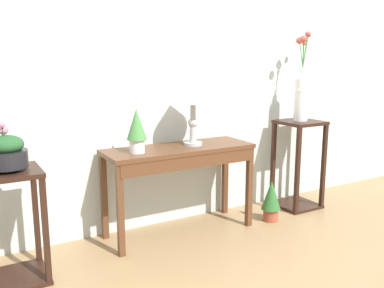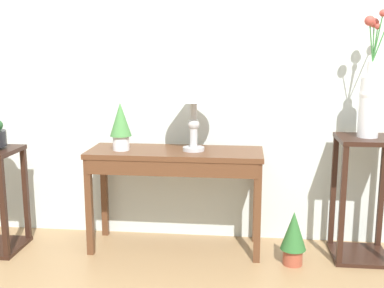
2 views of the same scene
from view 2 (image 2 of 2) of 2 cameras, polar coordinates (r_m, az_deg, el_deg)
The scene contains 7 objects.
back_wall_with_art at distance 3.57m, azimuth -0.92°, elevation 11.00°, with size 9.00×0.10×2.80m.
console_table at distance 3.34m, azimuth -2.04°, elevation -2.50°, with size 1.21×0.43×0.72m.
table_lamp at distance 3.26m, azimuth 0.19°, elevation 6.78°, with size 0.32×0.32×0.58m.
potted_plant_on_console at distance 3.35m, azimuth -8.46°, elevation 2.34°, with size 0.15×0.15×0.33m.
pedestal_stand_right at distance 3.46m, azimuth 19.58°, elevation -6.11°, with size 0.38×0.38×0.84m.
flower_vase_tall_right at distance 3.33m, azimuth 20.36°, elevation 5.32°, with size 0.21×0.17×0.81m.
potted_plant_floor at distance 3.29m, azimuth 11.93°, elevation -10.60°, with size 0.17×0.17×0.37m.
Camera 2 is at (0.45, -2.03, 1.40)m, focal length 45.02 mm.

